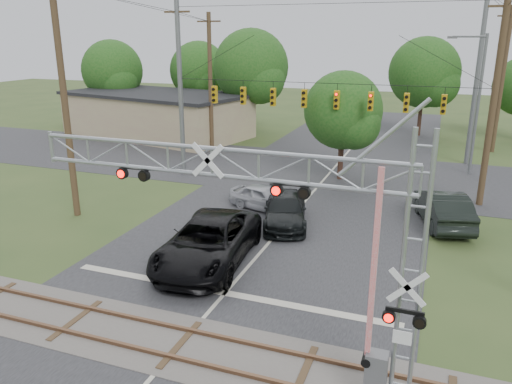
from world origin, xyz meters
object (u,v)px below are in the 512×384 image
(car_dark, at_px, (285,210))
(sedan_silver, at_px, (264,197))
(traffic_signal_span, at_px, (334,98))
(pickup_black, at_px, (208,242))
(streetlight, at_px, (476,98))
(commercial_building, at_px, (157,114))
(crossing_gantry, at_px, (284,228))

(car_dark, xyz_separation_m, sedan_silver, (-1.78, 1.76, -0.07))
(traffic_signal_span, xyz_separation_m, sedan_silver, (-2.67, -5.01, -5.03))
(pickup_black, height_order, streetlight, streetlight)
(pickup_black, relative_size, commercial_building, 0.36)
(sedan_silver, xyz_separation_m, commercial_building, (-16.90, 16.90, 1.37))
(sedan_silver, height_order, streetlight, streetlight)
(car_dark, xyz_separation_m, commercial_building, (-18.68, 18.66, 1.30))
(traffic_signal_span, xyz_separation_m, pickup_black, (-2.58, -12.31, -4.76))
(car_dark, distance_m, streetlight, 17.02)
(streetlight, bearing_deg, crossing_gantry, -102.43)
(crossing_gantry, bearing_deg, commercial_building, 126.20)
(crossing_gantry, height_order, traffic_signal_span, traffic_signal_span)
(traffic_signal_span, bearing_deg, pickup_black, -101.82)
(crossing_gantry, height_order, car_dark, crossing_gantry)
(car_dark, bearing_deg, streetlight, 40.06)
(pickup_black, bearing_deg, traffic_signal_span, 72.60)
(streetlight, bearing_deg, car_dark, -123.43)
(car_dark, height_order, streetlight, streetlight)
(car_dark, height_order, commercial_building, commercial_building)
(crossing_gantry, height_order, pickup_black, crossing_gantry)
(crossing_gantry, bearing_deg, sedan_silver, 111.42)
(commercial_building, bearing_deg, car_dark, -32.68)
(crossing_gantry, relative_size, commercial_building, 0.58)
(crossing_gantry, xyz_separation_m, traffic_signal_span, (-2.57, 18.36, 1.18))
(pickup_black, bearing_deg, streetlight, 55.29)
(crossing_gantry, bearing_deg, car_dark, 106.63)
(pickup_black, bearing_deg, commercial_building, 119.51)
(traffic_signal_span, relative_size, sedan_silver, 4.80)
(crossing_gantry, distance_m, streetlight, 25.91)
(crossing_gantry, bearing_deg, traffic_signal_span, 97.95)
(traffic_signal_span, relative_size, streetlight, 2.06)
(commercial_building, bearing_deg, streetlight, 2.14)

